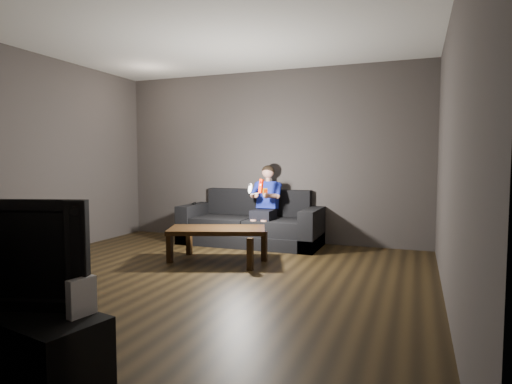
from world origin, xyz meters
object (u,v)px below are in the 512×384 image
at_px(media_console, 10,345).
at_px(sofa, 252,226).
at_px(child, 266,199).
at_px(coffee_table, 217,232).

bearing_deg(media_console, sofa, 104.71).
height_order(sofa, child, child).
bearing_deg(child, coffee_table, -100.19).
xyz_separation_m(sofa, media_console, (0.25, -4.40, -0.03)).
bearing_deg(sofa, media_console, -86.81).
xyz_separation_m(child, coffee_table, (-0.22, -1.22, -0.34)).
bearing_deg(child, sofa, 167.32).
bearing_deg(coffee_table, child, 79.81).
xyz_separation_m(sofa, child, (0.24, -0.05, 0.44)).
bearing_deg(media_console, coffee_table, 105.55).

